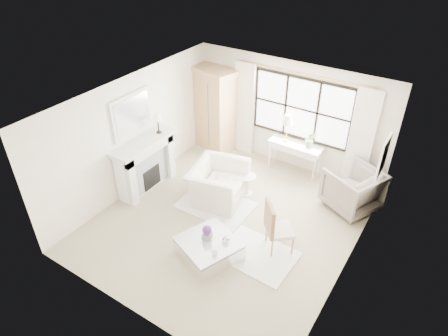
{
  "coord_description": "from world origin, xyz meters",
  "views": [
    {
      "loc": [
        3.43,
        -5.44,
        5.66
      ],
      "look_at": [
        -0.23,
        0.2,
        1.16
      ],
      "focal_mm": 32.0,
      "sensor_mm": 36.0,
      "label": 1
    }
  ],
  "objects_px": {
    "armoire": "(215,109)",
    "console_table": "(294,158)",
    "coffee_table": "(209,249)",
    "club_armchair": "(218,183)"
  },
  "relations": [
    {
      "from": "armoire",
      "to": "coffee_table",
      "type": "xyz_separation_m",
      "value": [
        2.18,
        -3.46,
        -0.96
      ]
    },
    {
      "from": "console_table",
      "to": "coffee_table",
      "type": "distance_m",
      "value": 3.52
    },
    {
      "from": "club_armchair",
      "to": "coffee_table",
      "type": "height_order",
      "value": "club_armchair"
    },
    {
      "from": "armoire",
      "to": "console_table",
      "type": "bearing_deg",
      "value": 14.77
    },
    {
      "from": "club_armchair",
      "to": "console_table",
      "type": "bearing_deg",
      "value": -38.72
    },
    {
      "from": "armoire",
      "to": "club_armchair",
      "type": "distance_m",
      "value": 2.4
    },
    {
      "from": "armoire",
      "to": "coffee_table",
      "type": "height_order",
      "value": "armoire"
    },
    {
      "from": "console_table",
      "to": "club_armchair",
      "type": "relative_size",
      "value": 1.03
    },
    {
      "from": "armoire",
      "to": "club_armchair",
      "type": "bearing_deg",
      "value": -40.94
    },
    {
      "from": "club_armchair",
      "to": "coffee_table",
      "type": "bearing_deg",
      "value": -163.38
    }
  ]
}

